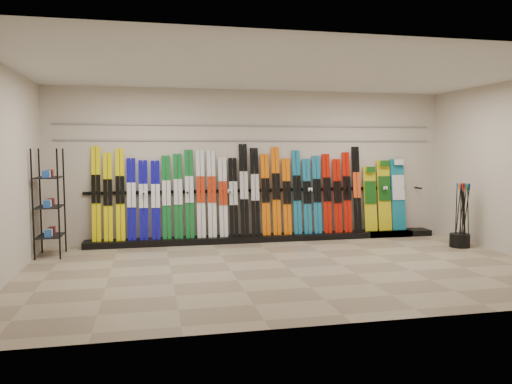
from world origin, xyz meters
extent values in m
plane|color=#85735C|center=(0.00, 0.00, 0.00)|extent=(8.00, 8.00, 0.00)
plane|color=beige|center=(0.00, 2.50, 1.50)|extent=(8.00, 0.00, 8.00)
plane|color=beige|center=(-4.00, 0.00, 1.50)|extent=(0.00, 5.00, 5.00)
plane|color=silver|center=(0.00, 0.00, 3.00)|extent=(8.00, 8.00, 0.00)
cube|color=black|center=(0.22, 2.28, 0.06)|extent=(8.00, 0.40, 0.12)
cube|color=yellow|center=(-3.04, 2.36, 1.00)|extent=(0.17, 0.27, 1.77)
cube|color=yellow|center=(-2.83, 2.35, 0.94)|extent=(0.17, 0.25, 1.64)
cube|color=yellow|center=(-2.61, 2.35, 0.98)|extent=(0.17, 0.26, 1.73)
cube|color=#100E9B|center=(-2.41, 2.34, 0.89)|extent=(0.17, 0.24, 1.54)
cube|color=#100E9B|center=(-2.19, 2.34, 0.87)|extent=(0.17, 0.23, 1.50)
cube|color=#100E9B|center=(-1.96, 2.34, 0.87)|extent=(0.17, 0.23, 1.49)
cube|color=#116928|center=(-1.75, 2.34, 0.91)|extent=(0.17, 0.24, 1.59)
cube|color=#116928|center=(-1.53, 2.35, 0.93)|extent=(0.17, 0.25, 1.62)
cube|color=#116928|center=(-1.32, 2.35, 0.97)|extent=(0.17, 0.26, 1.70)
cube|color=silver|center=(-1.10, 2.35, 0.96)|extent=(0.17, 0.26, 1.69)
cube|color=silver|center=(-0.88, 2.35, 0.96)|extent=(0.17, 0.26, 1.69)
cube|color=silver|center=(-0.66, 2.34, 0.89)|extent=(0.17, 0.24, 1.55)
cube|color=black|center=(-0.46, 2.34, 0.89)|extent=(0.17, 0.24, 1.54)
cube|color=black|center=(-0.24, 2.36, 1.03)|extent=(0.17, 0.28, 1.81)
cube|color=black|center=(-0.02, 2.35, 0.99)|extent=(0.17, 0.26, 1.73)
cube|color=orange|center=(0.20, 2.35, 0.93)|extent=(0.17, 0.25, 1.62)
cube|color=orange|center=(0.42, 2.36, 1.00)|extent=(0.17, 0.27, 1.75)
cube|color=orange|center=(0.64, 2.34, 0.88)|extent=(0.17, 0.23, 1.52)
cube|color=#196C94|center=(0.85, 2.35, 0.96)|extent=(0.17, 0.26, 1.68)
cube|color=#196C94|center=(1.06, 2.34, 0.88)|extent=(0.17, 0.23, 1.52)
cube|color=#196C94|center=(1.28, 2.34, 0.91)|extent=(0.17, 0.24, 1.58)
cube|color=#BD1305|center=(1.49, 2.35, 0.92)|extent=(0.17, 0.25, 1.61)
cube|color=#BD1305|center=(1.72, 2.34, 0.87)|extent=(0.17, 0.23, 1.51)
cube|color=#BD1305|center=(1.93, 2.35, 0.94)|extent=(0.17, 0.25, 1.64)
cube|color=black|center=(2.15, 2.36, 1.00)|extent=(0.17, 0.27, 1.76)
cube|color=gold|center=(2.45, 2.34, 0.79)|extent=(0.27, 0.21, 1.35)
cube|color=gold|center=(2.77, 2.35, 0.86)|extent=(0.29, 0.23, 1.47)
cube|color=#14728C|center=(3.09, 2.36, 0.87)|extent=(0.31, 0.23, 1.50)
cube|color=black|center=(-3.75, 1.70, 0.92)|extent=(0.40, 0.60, 1.84)
cylinder|color=black|center=(3.60, 0.91, 0.12)|extent=(0.37, 0.37, 0.25)
cylinder|color=black|center=(3.64, 0.90, 0.61)|extent=(0.02, 0.03, 1.18)
cylinder|color=black|center=(3.69, 0.95, 0.61)|extent=(0.03, 0.13, 1.18)
cylinder|color=black|center=(3.62, 0.81, 0.61)|extent=(0.16, 0.11, 1.17)
cylinder|color=black|center=(3.62, 0.78, 0.61)|extent=(0.13, 0.04, 1.18)
cylinder|color=black|center=(3.57, 0.78, 0.61)|extent=(0.09, 0.11, 1.18)
cylinder|color=black|center=(3.66, 0.98, 0.61)|extent=(0.12, 0.13, 1.17)
cylinder|color=black|center=(3.72, 0.85, 0.61)|extent=(0.14, 0.09, 1.17)
cylinder|color=black|center=(3.65, 0.87, 0.61)|extent=(0.06, 0.16, 1.17)
cylinder|color=black|center=(3.58, 0.86, 0.61)|extent=(0.13, 0.05, 1.18)
cylinder|color=black|center=(3.55, 0.91, 0.61)|extent=(0.05, 0.10, 1.18)
cylinder|color=black|center=(3.58, 1.01, 0.61)|extent=(0.07, 0.09, 1.18)
cube|color=gray|center=(0.00, 2.48, 2.00)|extent=(7.60, 0.02, 0.03)
cube|color=gray|center=(0.00, 2.48, 2.30)|extent=(7.60, 0.02, 0.03)
camera|label=1|loc=(-2.08, -7.31, 1.85)|focal=35.00mm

